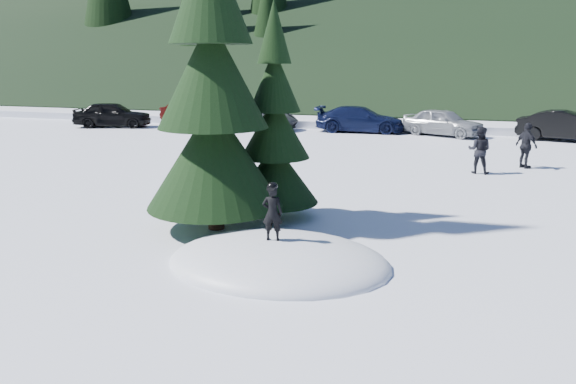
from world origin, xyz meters
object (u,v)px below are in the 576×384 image
(car_2, at_px, (256,117))
(spruce_tall, at_px, (212,88))
(car_1, at_px, (194,113))
(car_3, at_px, (360,119))
(car_5, at_px, (566,126))
(spruce_short, at_px, (275,136))
(adult_0, at_px, (479,150))
(child_skier, at_px, (272,213))
(car_0, at_px, (113,114))
(car_4, at_px, (443,122))
(adult_1, at_px, (526,146))

(car_2, bearing_deg, spruce_tall, -148.63)
(car_1, bearing_deg, car_3, -85.35)
(car_1, xyz_separation_m, car_2, (4.81, -1.40, -0.01))
(car_5, bearing_deg, car_2, 103.75)
(spruce_tall, relative_size, spruce_short, 1.60)
(car_5, bearing_deg, spruce_tall, 165.54)
(adult_0, height_order, car_1, adult_0)
(child_skier, distance_m, car_2, 22.52)
(spruce_short, height_order, car_0, spruce_short)
(car_4, bearing_deg, car_0, 119.21)
(spruce_tall, bearing_deg, car_0, 130.90)
(car_4, bearing_deg, car_2, 114.77)
(adult_1, xyz_separation_m, car_1, (-18.83, 9.80, -0.13))
(car_0, height_order, car_5, car_0)
(adult_0, bearing_deg, car_3, -50.39)
(child_skier, relative_size, adult_0, 0.66)
(child_skier, xyz_separation_m, car_5, (8.08, 20.95, -0.27))
(child_skier, bearing_deg, car_2, -78.36)
(spruce_short, bearing_deg, car_4, 79.93)
(car_1, distance_m, car_2, 5.01)
(adult_0, height_order, car_2, adult_0)
(spruce_tall, height_order, spruce_short, spruce_tall)
(adult_1, relative_size, car_4, 0.40)
(car_0, bearing_deg, car_4, -100.87)
(spruce_tall, xyz_separation_m, car_3, (-0.33, 19.60, -2.60))
(adult_1, bearing_deg, car_3, 2.01)
(car_1, bearing_deg, spruce_tall, -142.10)
(spruce_short, bearing_deg, car_2, 112.67)
(adult_0, height_order, car_5, adult_0)
(adult_0, xyz_separation_m, adult_1, (1.66, 1.57, 0.01))
(child_skier, bearing_deg, car_1, -69.62)
(spruce_short, distance_m, car_5, 20.02)
(child_skier, height_order, car_5, child_skier)
(spruce_tall, xyz_separation_m, car_4, (4.19, 19.37, -2.59))
(car_0, xyz_separation_m, car_2, (8.64, 1.74, -0.06))
(adult_0, bearing_deg, car_4, -71.51)
(spruce_short, bearing_deg, adult_1, 54.39)
(child_skier, distance_m, car_3, 21.53)
(spruce_short, xyz_separation_m, adult_0, (4.98, 7.70, -1.27))
(car_1, distance_m, car_5, 21.38)
(car_3, height_order, car_4, car_4)
(spruce_tall, xyz_separation_m, child_skier, (2.07, -1.80, -2.29))
(spruce_short, xyz_separation_m, car_0, (-16.01, 15.93, -1.33))
(car_3, xyz_separation_m, car_4, (4.52, -0.23, 0.01))
(spruce_short, relative_size, car_3, 1.08)
(car_3, relative_size, car_5, 1.09)
(spruce_short, relative_size, car_1, 1.24)
(adult_1, xyz_separation_m, car_5, (2.51, 8.49, -0.09))
(spruce_short, relative_size, car_0, 1.19)
(spruce_short, relative_size, car_2, 1.06)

